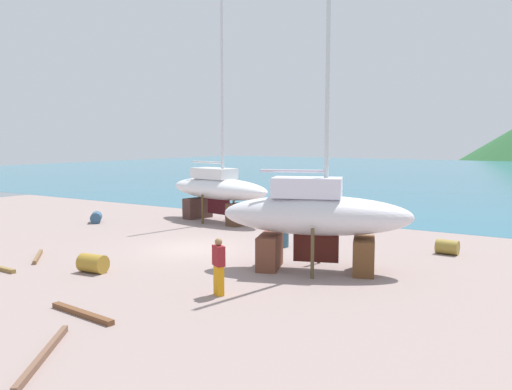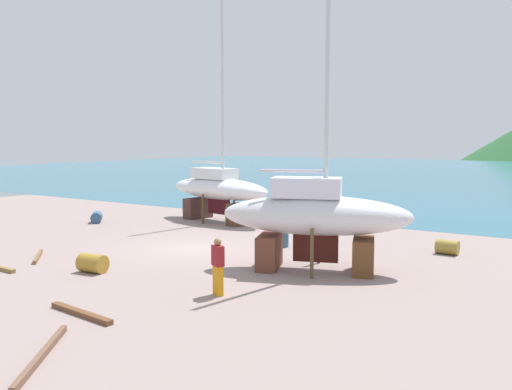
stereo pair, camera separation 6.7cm
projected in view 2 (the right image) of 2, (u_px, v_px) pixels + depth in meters
ground_plane at (141, 263)px, 19.41m from camera, size 50.41×50.41×0.00m
sea_water at (467, 174)px, 69.13m from camera, size 143.92×93.54×0.01m
sailboat_large_starboard at (315, 216)px, 18.12m from camera, size 6.82×4.14×11.64m
sailboat_mid_port at (218, 189)px, 29.09m from camera, size 7.39×3.43×11.99m
worker at (218, 266)px, 15.33m from camera, size 0.50×0.43×1.69m
barrel_rust_far at (447, 247)px, 20.86m from camera, size 0.86×0.60×0.58m
barrel_blue_faded at (93, 263)px, 18.02m from camera, size 1.01×0.74×0.64m
barrel_tipped_right at (281, 237)px, 22.33m from camera, size 0.85×0.85×0.83m
barrel_by_slipway at (97, 217)px, 28.82m from camera, size 1.06×1.07×0.58m
timber_plank_far at (38, 257)px, 20.16m from camera, size 1.67×1.50×0.14m
timber_short_cross at (81, 313)px, 13.60m from camera, size 2.44×0.41×0.13m
timber_long_fore at (42, 355)px, 10.94m from camera, size 2.00×2.64×0.15m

